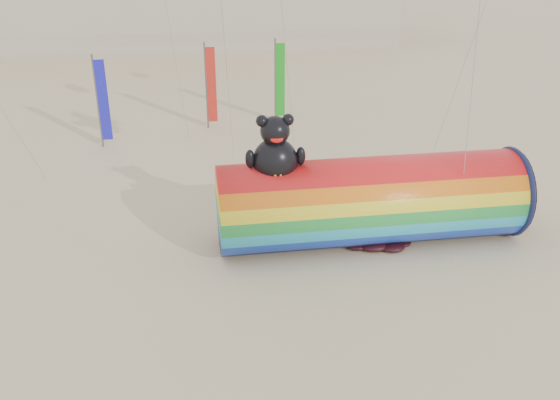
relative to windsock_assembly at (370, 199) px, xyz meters
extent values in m
plane|color=#CCB58C|center=(-4.22, -2.24, -1.84)|extent=(160.00, 160.00, 0.00)
cylinder|color=red|center=(0.01, 0.00, -0.09)|extent=(12.00, 3.50, 3.50)
torus|color=#0F1438|center=(5.90, 0.00, -0.09)|extent=(0.24, 3.67, 3.67)
cylinder|color=black|center=(6.04, 0.00, -0.09)|extent=(0.06, 3.47, 3.47)
ellipsoid|color=black|center=(-3.79, 0.00, 1.81)|extent=(1.71, 1.53, 1.80)
ellipsoid|color=yellow|center=(-3.79, -0.55, 1.71)|extent=(0.88, 0.39, 0.77)
sphere|color=black|center=(-3.79, 0.00, 3.01)|extent=(1.10, 1.10, 1.10)
sphere|color=black|center=(-4.27, 0.00, 3.41)|extent=(0.44, 0.44, 0.44)
sphere|color=black|center=(-3.31, 0.00, 3.41)|extent=(0.44, 0.44, 0.44)
ellipsoid|color=red|center=(-3.79, -0.45, 2.86)|extent=(0.48, 0.18, 0.31)
ellipsoid|color=black|center=(-4.74, -0.10, 2.01)|extent=(0.36, 0.36, 0.72)
ellipsoid|color=black|center=(-2.84, -0.10, 2.01)|extent=(0.36, 0.36, 0.72)
imported|color=#55575C|center=(0.13, 0.92, -0.92)|extent=(0.81, 0.75, 1.85)
ellipsoid|color=#390A13|center=(0.02, -0.78, -1.64)|extent=(1.17, 0.99, 0.41)
ellipsoid|color=#390A13|center=(0.72, -0.98, -1.67)|extent=(0.99, 0.84, 0.34)
ellipsoid|color=#390A13|center=(-0.58, -0.63, -1.69)|extent=(0.91, 0.77, 0.32)
ellipsoid|color=#390A13|center=(0.32, -0.38, -1.71)|extent=(0.78, 0.66, 0.27)
ellipsoid|color=#390A13|center=(1.22, -0.68, -1.72)|extent=(0.73, 0.62, 0.25)
cylinder|color=#59595E|center=(-11.70, 12.88, 0.76)|extent=(0.10, 0.10, 5.20)
cube|color=#1B1AC3|center=(-11.39, 12.88, 0.81)|extent=(0.56, 0.06, 4.50)
cylinder|color=#59595E|center=(-5.65, 15.26, 0.76)|extent=(0.10, 0.10, 5.20)
cube|color=red|center=(-5.34, 15.26, 0.81)|extent=(0.56, 0.06, 4.50)
cylinder|color=#59595E|center=(-1.42, 15.76, 0.76)|extent=(0.10, 0.10, 5.20)
cube|color=#17961A|center=(-1.11, 15.76, 0.81)|extent=(0.56, 0.06, 4.50)
camera|label=1|loc=(-6.97, -21.40, 10.40)|focal=40.00mm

